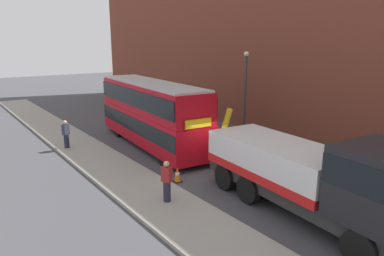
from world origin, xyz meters
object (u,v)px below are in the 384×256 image
pedestrian_bystander (167,182)px  street_lamp (245,86)px  recovery_tow_truck (312,174)px  double_decker_bus (151,111)px  pedestrian_onlooker (66,135)px  traffic_cone_near_bus (178,175)px

pedestrian_bystander → street_lamp: 12.11m
pedestrian_bystander → recovery_tow_truck: bearing=-70.3°
recovery_tow_truck → street_lamp: street_lamp is taller
double_decker_bus → pedestrian_bystander: (7.70, -3.74, -1.25)m
pedestrian_onlooker → street_lamp: (3.89, 11.15, 2.49)m
double_decker_bus → pedestrian_onlooker: size_ratio=6.54×
recovery_tow_truck → pedestrian_bystander: (-4.08, -3.70, -0.77)m
double_decker_bus → street_lamp: (1.68, 6.46, 1.24)m
double_decker_bus → street_lamp: size_ratio=1.92×
double_decker_bus → pedestrian_onlooker: 5.33m
traffic_cone_near_bus → pedestrian_bystander: bearing=-44.1°
recovery_tow_truck → street_lamp: 12.14m
double_decker_bus → pedestrian_bystander: double_decker_bus is taller
traffic_cone_near_bus → street_lamp: 10.04m
pedestrian_bystander → traffic_cone_near_bus: pedestrian_bystander is taller
double_decker_bus → pedestrian_onlooker: (-2.21, -4.68, -1.25)m
pedestrian_onlooker → street_lamp: bearing=41.5°
street_lamp → double_decker_bus: bearing=-104.6°
recovery_tow_truck → traffic_cone_near_bus: size_ratio=14.21×
double_decker_bus → street_lamp: 6.79m
pedestrian_onlooker → street_lamp: 12.07m
traffic_cone_near_bus → street_lamp: (-4.28, 8.52, 3.13)m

